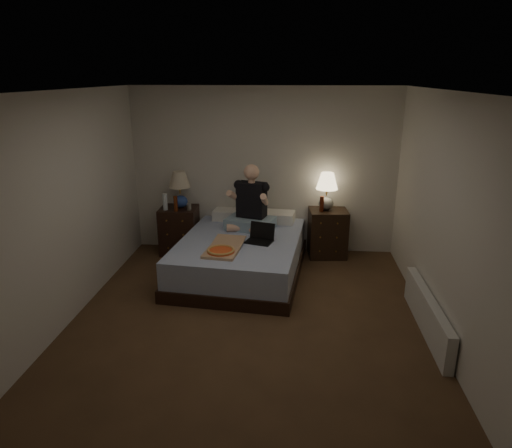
# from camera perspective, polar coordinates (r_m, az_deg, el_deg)

# --- Properties ---
(floor) EXTENTS (4.00, 4.50, 0.00)m
(floor) POSITION_cam_1_polar(r_m,az_deg,el_deg) (5.29, -0.85, -11.88)
(floor) COLOR brown
(floor) RESTS_ON ground
(ceiling) EXTENTS (4.00, 4.50, 0.00)m
(ceiling) POSITION_cam_1_polar(r_m,az_deg,el_deg) (4.57, -1.01, 16.33)
(ceiling) COLOR white
(ceiling) RESTS_ON ground
(wall_back) EXTENTS (4.00, 0.00, 2.50)m
(wall_back) POSITION_cam_1_polar(r_m,az_deg,el_deg) (6.96, 0.96, 6.61)
(wall_back) COLOR silver
(wall_back) RESTS_ON ground
(wall_front) EXTENTS (4.00, 0.00, 2.50)m
(wall_front) POSITION_cam_1_polar(r_m,az_deg,el_deg) (2.73, -5.81, -12.73)
(wall_front) COLOR silver
(wall_front) RESTS_ON ground
(wall_left) EXTENTS (0.00, 4.50, 2.50)m
(wall_left) POSITION_cam_1_polar(r_m,az_deg,el_deg) (5.36, -22.72, 1.63)
(wall_left) COLOR silver
(wall_left) RESTS_ON ground
(wall_right) EXTENTS (0.00, 4.50, 2.50)m
(wall_right) POSITION_cam_1_polar(r_m,az_deg,el_deg) (5.00, 22.53, 0.52)
(wall_right) COLOR silver
(wall_right) RESTS_ON ground
(bed) EXTENTS (1.78, 2.24, 0.52)m
(bed) POSITION_cam_1_polar(r_m,az_deg,el_deg) (6.31, -1.94, -4.02)
(bed) COLOR #5670AC
(bed) RESTS_ON floor
(nightstand_left) EXTENTS (0.57, 0.51, 0.72)m
(nightstand_left) POSITION_cam_1_polar(r_m,az_deg,el_deg) (7.14, -9.54, -0.76)
(nightstand_left) COLOR black
(nightstand_left) RESTS_ON floor
(nightstand_right) EXTENTS (0.60, 0.55, 0.72)m
(nightstand_right) POSITION_cam_1_polar(r_m,az_deg,el_deg) (7.00, 8.91, -1.07)
(nightstand_right) COLOR black
(nightstand_right) RESTS_ON floor
(lamp_left) EXTENTS (0.37, 0.37, 0.56)m
(lamp_left) POSITION_cam_1_polar(r_m,az_deg,el_deg) (6.97, -9.50, 4.26)
(lamp_left) COLOR #294597
(lamp_left) RESTS_ON nightstand_left
(lamp_right) EXTENTS (0.37, 0.37, 0.56)m
(lamp_right) POSITION_cam_1_polar(r_m,az_deg,el_deg) (6.82, 8.82, 4.04)
(lamp_right) COLOR gray
(lamp_right) RESTS_ON nightstand_right
(water_bottle) EXTENTS (0.07, 0.07, 0.25)m
(water_bottle) POSITION_cam_1_polar(r_m,az_deg,el_deg) (6.92, -11.29, 2.74)
(water_bottle) COLOR silver
(water_bottle) RESTS_ON nightstand_left
(soda_can) EXTENTS (0.07, 0.07, 0.10)m
(soda_can) POSITION_cam_1_polar(r_m,az_deg,el_deg) (6.87, -8.36, 2.13)
(soda_can) COLOR #9D9D99
(soda_can) RESTS_ON nightstand_left
(beer_bottle_left) EXTENTS (0.06, 0.06, 0.23)m
(beer_bottle_left) POSITION_cam_1_polar(r_m,az_deg,el_deg) (6.84, -10.01, 2.53)
(beer_bottle_left) COLOR #54210C
(beer_bottle_left) RESTS_ON nightstand_left
(beer_bottle_right) EXTENTS (0.06, 0.06, 0.23)m
(beer_bottle_right) POSITION_cam_1_polar(r_m,az_deg,el_deg) (6.77, 8.22, 2.51)
(beer_bottle_right) COLOR #551C0C
(beer_bottle_right) RESTS_ON nightstand_right
(person) EXTENTS (0.78, 0.69, 0.93)m
(person) POSITION_cam_1_polar(r_m,az_deg,el_deg) (6.47, -0.72, 3.34)
(person) COLOR black
(person) RESTS_ON bed
(laptop) EXTENTS (0.41, 0.37, 0.24)m
(laptop) POSITION_cam_1_polar(r_m,az_deg,el_deg) (6.03, 0.40, -1.24)
(laptop) COLOR black
(laptop) RESTS_ON bed
(pizza_box) EXTENTS (0.49, 0.80, 0.08)m
(pizza_box) POSITION_cam_1_polar(r_m,az_deg,el_deg) (5.67, -4.42, -3.42)
(pizza_box) COLOR tan
(pizza_box) RESTS_ON bed
(radiator) EXTENTS (0.10, 1.60, 0.40)m
(radiator) POSITION_cam_1_polar(r_m,az_deg,el_deg) (5.32, 20.62, -10.50)
(radiator) COLOR silver
(radiator) RESTS_ON floor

